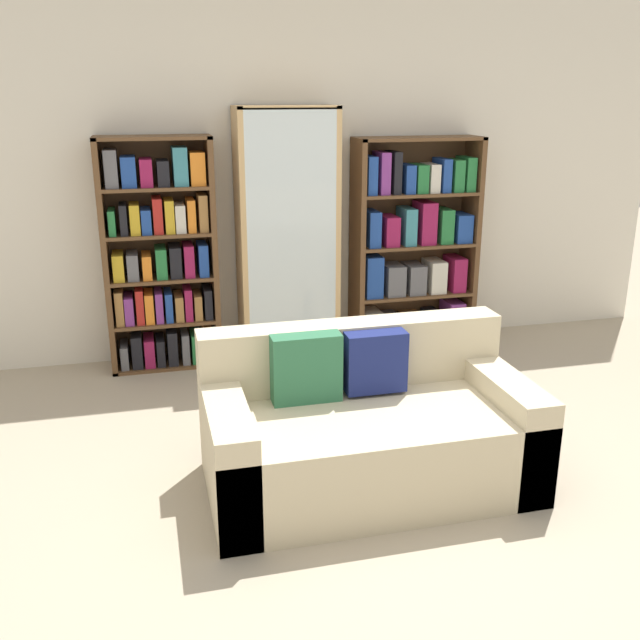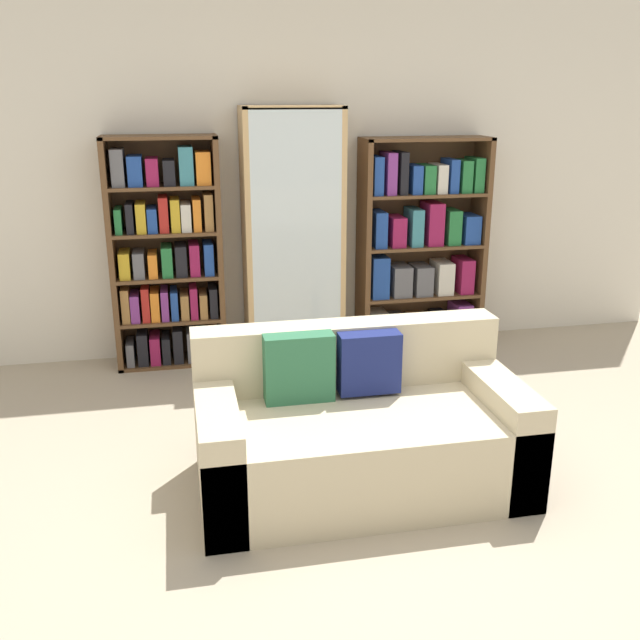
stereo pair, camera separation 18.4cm
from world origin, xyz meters
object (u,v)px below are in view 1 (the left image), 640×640
couch (366,431)px  wine_bottle (369,387)px  bookshelf_left (161,259)px  display_cabinet (287,235)px  bookshelf_right (413,249)px

couch → wine_bottle: couch is taller
couch → bookshelf_left: bearing=115.2°
display_cabinet → bookshelf_right: size_ratio=1.14×
wine_bottle → display_cabinet: bearing=106.2°
couch → bookshelf_right: bookshelf_right is taller
bookshelf_right → wine_bottle: (-0.71, -1.09, -0.64)m
bookshelf_right → wine_bottle: bearing=-122.8°
bookshelf_left → display_cabinet: display_cabinet is taller
bookshelf_left → display_cabinet: bearing=-1.0°
bookshelf_right → couch: bearing=-117.1°
bookshelf_left → display_cabinet: (0.93, -0.02, 0.13)m
bookshelf_left → bookshelf_right: 1.95m
couch → bookshelf_left: bookshelf_left is taller
bookshelf_left → bookshelf_right: bookshelf_left is taller
couch → display_cabinet: size_ratio=0.88×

